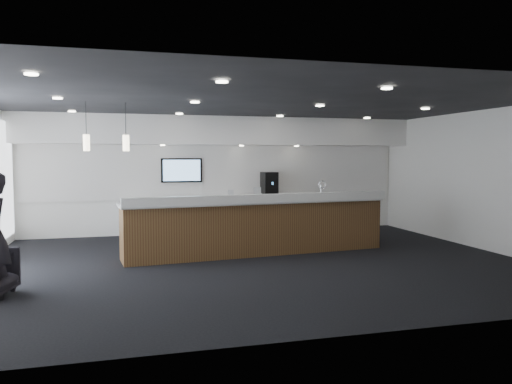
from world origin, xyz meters
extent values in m
plane|color=black|center=(0.00, 0.00, 0.00)|extent=(10.00, 10.00, 0.00)
cube|color=black|center=(0.00, 0.00, 3.00)|extent=(10.00, 8.00, 0.02)
cube|color=white|center=(0.00, 4.00, 1.50)|extent=(10.00, 0.02, 3.00)
cube|color=white|center=(5.00, 0.00, 1.50)|extent=(0.02, 8.00, 3.00)
cube|color=white|center=(0.00, 3.55, 2.65)|extent=(10.00, 0.90, 0.70)
cube|color=white|center=(0.00, 3.97, 1.60)|extent=(9.80, 0.06, 1.40)
cube|color=#999BA1|center=(0.00, 3.64, 0.45)|extent=(5.00, 0.60, 0.90)
cube|color=silver|center=(0.00, 3.64, 0.93)|extent=(5.06, 0.66, 0.05)
cylinder|color=silver|center=(-2.00, 3.32, 0.50)|extent=(0.60, 0.02, 0.02)
cylinder|color=silver|center=(-1.00, 3.32, 0.50)|extent=(0.60, 0.02, 0.02)
cylinder|color=silver|center=(0.00, 3.32, 0.50)|extent=(0.60, 0.02, 0.02)
cylinder|color=silver|center=(1.00, 3.32, 0.50)|extent=(0.60, 0.02, 0.02)
cylinder|color=silver|center=(2.00, 3.32, 0.50)|extent=(0.60, 0.02, 0.02)
cube|color=black|center=(-1.00, 3.91, 1.65)|extent=(1.05, 0.07, 0.62)
cube|color=#2D6FB7|center=(-1.00, 3.87, 1.65)|extent=(0.95, 0.01, 0.54)
cylinder|color=#FFECC6|center=(-2.40, 0.80, 2.25)|extent=(0.12, 0.12, 0.30)
cylinder|color=#FFECC6|center=(-3.10, 0.80, 2.25)|extent=(0.12, 0.12, 0.30)
cube|color=#4A2D18|center=(0.20, 0.87, 0.53)|extent=(5.50, 1.32, 1.05)
cube|color=silver|center=(0.20, 0.87, 1.08)|extent=(5.59, 1.41, 0.06)
cube|color=silver|center=(0.24, 0.45, 1.17)|extent=(5.52, 0.69, 0.18)
cylinder|color=silver|center=(1.70, 1.12, 1.25)|extent=(0.04, 0.04, 0.28)
torus|color=silver|center=(1.70, 1.06, 1.39)|extent=(0.19, 0.05, 0.19)
cube|color=black|center=(1.27, 3.64, 1.27)|extent=(0.40, 0.44, 0.65)
cube|color=silver|center=(1.27, 3.41, 0.96)|extent=(0.23, 0.12, 0.02)
cube|color=silver|center=(0.22, 3.58, 1.05)|extent=(0.15, 0.04, 0.20)
cube|color=silver|center=(0.92, 3.54, 1.08)|extent=(0.19, 0.03, 0.26)
imported|color=white|center=(1.70, 3.55, 0.99)|extent=(0.09, 0.09, 0.09)
imported|color=white|center=(1.56, 3.55, 0.99)|extent=(0.13, 0.13, 0.09)
imported|color=white|center=(1.42, 3.55, 0.99)|extent=(0.12, 0.12, 0.09)
imported|color=white|center=(1.28, 3.55, 0.99)|extent=(0.12, 0.12, 0.09)
imported|color=white|center=(1.14, 3.55, 0.99)|extent=(0.13, 0.13, 0.09)
imported|color=white|center=(1.00, 3.55, 0.99)|extent=(0.10, 0.10, 0.09)
camera|label=1|loc=(-2.48, -8.98, 1.99)|focal=35.00mm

